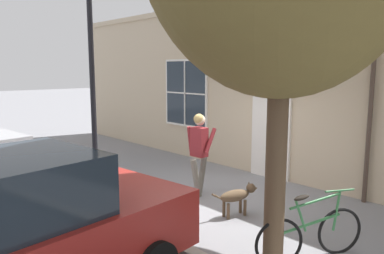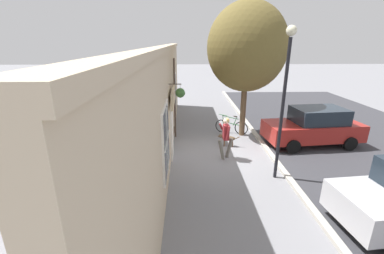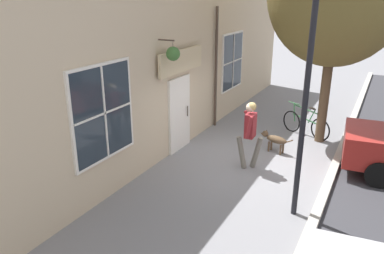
{
  "view_description": "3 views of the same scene",
  "coord_description": "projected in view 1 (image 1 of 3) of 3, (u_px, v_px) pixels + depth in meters",
  "views": [
    {
      "loc": [
        5.39,
        5.14,
        2.66
      ],
      "look_at": [
        -0.21,
        -0.86,
        1.39
      ],
      "focal_mm": 35.0,
      "sensor_mm": 36.0,
      "label": 1
    },
    {
      "loc": [
        -1.6,
        -10.04,
        4.62
      ],
      "look_at": [
        -1.31,
        1.1,
        0.88
      ],
      "focal_mm": 24.0,
      "sensor_mm": 36.0,
      "label": 2
    },
    {
      "loc": [
        2.82,
        -8.81,
        4.23
      ],
      "look_at": [
        -0.86,
        -1.84,
        1.42
      ],
      "focal_mm": 35.0,
      "sensor_mm": 36.0,
      "label": 3
    }
  ],
  "objects": [
    {
      "name": "ground_plane",
      "position": [
        213.0,
        199.0,
        7.75
      ],
      "size": [
        90.0,
        90.0,
        0.0
      ],
      "primitive_type": "plane",
      "color": "gray"
    },
    {
      "name": "storefront_facade",
      "position": [
        281.0,
        87.0,
        8.98
      ],
      "size": [
        0.95,
        18.0,
        4.46
      ],
      "color": "#C6B293",
      "rests_on": "ground_plane"
    },
    {
      "name": "pedestrian_walking",
      "position": [
        199.0,
        146.0,
        7.87
      ],
      "size": [
        0.65,
        0.55,
        1.75
      ],
      "color": "#6B665B",
      "rests_on": "ground_plane"
    },
    {
      "name": "dog_on_leash",
      "position": [
        237.0,
        195.0,
        6.83
      ],
      "size": [
        1.01,
        0.37,
        0.59
      ],
      "color": "brown",
      "rests_on": "ground_plane"
    },
    {
      "name": "leaning_bicycle",
      "position": [
        311.0,
        234.0,
        5.24
      ],
      "size": [
        1.6,
        0.77,
        1.0
      ],
      "color": "black",
      "rests_on": "ground_plane"
    },
    {
      "name": "parked_car_mid_block",
      "position": [
        2.0,
        239.0,
        3.97
      ],
      "size": [
        4.46,
        2.26,
        1.75
      ],
      "color": "maroon",
      "rests_on": "ground_plane"
    },
    {
      "name": "street_lamp",
      "position": [
        91.0,
        38.0,
        7.63
      ],
      "size": [
        0.32,
        0.32,
        5.07
      ],
      "color": "black",
      "rests_on": "ground_plane"
    }
  ]
}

